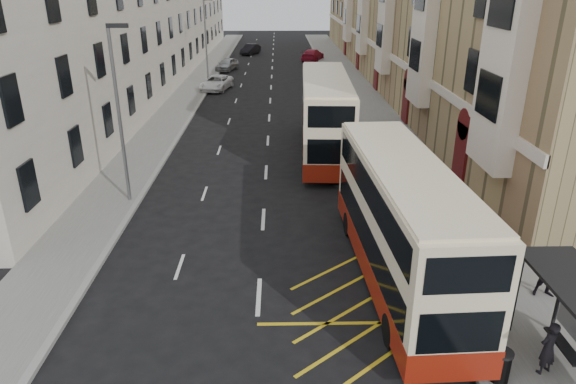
{
  "coord_description": "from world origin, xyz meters",
  "views": [
    {
      "loc": [
        0.7,
        -10.54,
        9.85
      ],
      "look_at": [
        1.04,
        7.05,
        2.53
      ],
      "focal_mm": 32.0,
      "sensor_mm": 36.0,
      "label": 1
    }
  ],
  "objects_px": {
    "litter_bin": "(501,365)",
    "car_red": "(313,55)",
    "double_decker_rear": "(325,115)",
    "car_silver": "(227,64)",
    "street_lamp_far": "(206,36)",
    "pedestrian_far": "(487,273)",
    "car_dark": "(251,49)",
    "street_lamp_near": "(119,106)",
    "double_decker_front": "(401,223)",
    "pedestrian_mid": "(551,273)",
    "pedestrian_near": "(548,348)",
    "white_van": "(216,83)"
  },
  "relations": [
    {
      "from": "street_lamp_far",
      "to": "car_dark",
      "type": "height_order",
      "value": "street_lamp_far"
    },
    {
      "from": "pedestrian_near",
      "to": "car_silver",
      "type": "distance_m",
      "value": 51.57
    },
    {
      "from": "pedestrian_near",
      "to": "double_decker_front",
      "type": "bearing_deg",
      "value": -84.71
    },
    {
      "from": "street_lamp_near",
      "to": "street_lamp_far",
      "type": "bearing_deg",
      "value": 90.0
    },
    {
      "from": "street_lamp_near",
      "to": "car_red",
      "type": "distance_m",
      "value": 47.31
    },
    {
      "from": "litter_bin",
      "to": "car_red",
      "type": "relative_size",
      "value": 0.18
    },
    {
      "from": "pedestrian_near",
      "to": "car_silver",
      "type": "bearing_deg",
      "value": -100.57
    },
    {
      "from": "pedestrian_mid",
      "to": "car_red",
      "type": "height_order",
      "value": "pedestrian_mid"
    },
    {
      "from": "car_silver",
      "to": "litter_bin",
      "type": "bearing_deg",
      "value": -60.9
    },
    {
      "from": "street_lamp_near",
      "to": "street_lamp_far",
      "type": "distance_m",
      "value": 30.0
    },
    {
      "from": "double_decker_front",
      "to": "pedestrian_mid",
      "type": "distance_m",
      "value": 5.01
    },
    {
      "from": "street_lamp_far",
      "to": "double_decker_front",
      "type": "bearing_deg",
      "value": -73.15
    },
    {
      "from": "litter_bin",
      "to": "white_van",
      "type": "xyz_separation_m",
      "value": [
        -11.62,
        38.94,
        0.06
      ]
    },
    {
      "from": "pedestrian_near",
      "to": "white_van",
      "type": "relative_size",
      "value": 0.32
    },
    {
      "from": "pedestrian_near",
      "to": "car_dark",
      "type": "bearing_deg",
      "value": -105.42
    },
    {
      "from": "double_decker_front",
      "to": "double_decker_rear",
      "type": "xyz_separation_m",
      "value": [
        -1.36,
        14.19,
        0.16
      ]
    },
    {
      "from": "pedestrian_near",
      "to": "litter_bin",
      "type": "bearing_deg",
      "value": -13.89
    },
    {
      "from": "white_van",
      "to": "car_silver",
      "type": "relative_size",
      "value": 1.16
    },
    {
      "from": "double_decker_rear",
      "to": "pedestrian_near",
      "type": "bearing_deg",
      "value": -75.04
    },
    {
      "from": "litter_bin",
      "to": "car_silver",
      "type": "xyz_separation_m",
      "value": [
        -11.62,
        50.18,
        0.1
      ]
    },
    {
      "from": "white_van",
      "to": "car_red",
      "type": "xyz_separation_m",
      "value": [
        10.4,
        18.9,
        0.06
      ]
    },
    {
      "from": "car_silver",
      "to": "street_lamp_far",
      "type": "bearing_deg",
      "value": -82.07
    },
    {
      "from": "street_lamp_near",
      "to": "double_decker_rear",
      "type": "bearing_deg",
      "value": 36.23
    },
    {
      "from": "double_decker_rear",
      "to": "litter_bin",
      "type": "xyz_separation_m",
      "value": [
        2.93,
        -19.34,
        -1.76
      ]
    },
    {
      "from": "double_decker_rear",
      "to": "car_red",
      "type": "xyz_separation_m",
      "value": [
        1.72,
        38.51,
        -1.63
      ]
    },
    {
      "from": "litter_bin",
      "to": "pedestrian_far",
      "type": "height_order",
      "value": "pedestrian_far"
    },
    {
      "from": "car_dark",
      "to": "car_red",
      "type": "relative_size",
      "value": 0.84
    },
    {
      "from": "street_lamp_near",
      "to": "double_decker_front",
      "type": "bearing_deg",
      "value": -31.94
    },
    {
      "from": "double_decker_rear",
      "to": "litter_bin",
      "type": "distance_m",
      "value": 19.64
    },
    {
      "from": "white_van",
      "to": "car_red",
      "type": "relative_size",
      "value": 0.95
    },
    {
      "from": "litter_bin",
      "to": "car_dark",
      "type": "height_order",
      "value": "car_dark"
    },
    {
      "from": "double_decker_front",
      "to": "car_silver",
      "type": "distance_m",
      "value": 46.16
    },
    {
      "from": "litter_bin",
      "to": "white_van",
      "type": "height_order",
      "value": "white_van"
    },
    {
      "from": "car_silver",
      "to": "pedestrian_mid",
      "type": "bearing_deg",
      "value": -56.33
    },
    {
      "from": "litter_bin",
      "to": "white_van",
      "type": "bearing_deg",
      "value": 106.61
    },
    {
      "from": "double_decker_rear",
      "to": "car_silver",
      "type": "relative_size",
      "value": 2.83
    },
    {
      "from": "double_decker_front",
      "to": "pedestrian_near",
      "type": "height_order",
      "value": "double_decker_front"
    },
    {
      "from": "car_dark",
      "to": "double_decker_rear",
      "type": "bearing_deg",
      "value": -60.99
    },
    {
      "from": "double_decker_front",
      "to": "white_van",
      "type": "relative_size",
      "value": 2.27
    },
    {
      "from": "street_lamp_near",
      "to": "car_dark",
      "type": "distance_m",
      "value": 52.16
    },
    {
      "from": "street_lamp_near",
      "to": "double_decker_front",
      "type": "distance_m",
      "value": 13.42
    },
    {
      "from": "street_lamp_near",
      "to": "pedestrian_far",
      "type": "bearing_deg",
      "value": -31.07
    },
    {
      "from": "double_decker_front",
      "to": "white_van",
      "type": "height_order",
      "value": "double_decker_front"
    },
    {
      "from": "double_decker_front",
      "to": "car_dark",
      "type": "height_order",
      "value": "double_decker_front"
    },
    {
      "from": "street_lamp_far",
      "to": "pedestrian_far",
      "type": "xyz_separation_m",
      "value": [
        13.8,
        -38.32,
        -3.61
      ]
    },
    {
      "from": "litter_bin",
      "to": "double_decker_rear",
      "type": "bearing_deg",
      "value": 98.62
    },
    {
      "from": "pedestrian_mid",
      "to": "car_red",
      "type": "bearing_deg",
      "value": 103.42
    },
    {
      "from": "litter_bin",
      "to": "car_dark",
      "type": "bearing_deg",
      "value": 98.49
    },
    {
      "from": "double_decker_front",
      "to": "car_silver",
      "type": "relative_size",
      "value": 2.64
    },
    {
      "from": "litter_bin",
      "to": "car_dark",
      "type": "relative_size",
      "value": 0.21
    }
  ]
}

